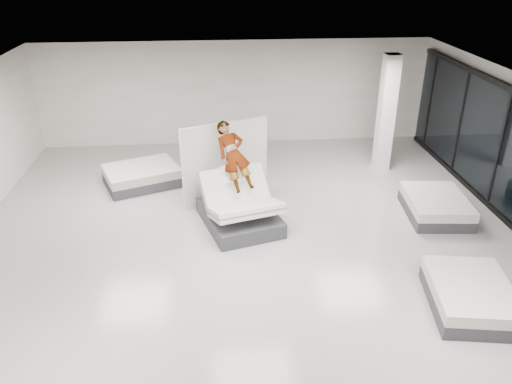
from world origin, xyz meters
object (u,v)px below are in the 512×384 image
flat_bed_right_far (436,206)px  flat_bed_right_near (470,296)px  divider_panel (226,162)px  column (386,114)px  hero_bed (240,209)px  remote (249,181)px  flat_bed_left_far (142,176)px  person (234,168)px

flat_bed_right_far → flat_bed_right_near: size_ratio=0.96×
divider_panel → column: bearing=-2.8°
hero_bed → remote: 0.71m
flat_bed_right_near → flat_bed_left_far: bearing=138.2°
person → flat_bed_right_far: 4.80m
person → column: bearing=14.8°
flat_bed_right_far → remote: bearing=-179.8°
flat_bed_right_far → divider_panel: bearing=165.8°
hero_bed → flat_bed_left_far: 3.41m
flat_bed_right_near → column: (0.37, 6.14, 1.36)m
divider_panel → flat_bed_left_far: divider_panel is taller
flat_bed_left_far → flat_bed_right_near: bearing=-41.8°
remote → flat_bed_right_near: (3.59, -3.29, -0.83)m
remote → divider_panel: size_ratio=0.06×
flat_bed_right_near → column: 6.30m
hero_bed → column: column is taller
hero_bed → flat_bed_left_far: (-2.45, 2.36, -0.15)m
divider_panel → flat_bed_left_far: (-2.20, 1.08, -0.76)m
divider_panel → flat_bed_right_far: bearing=-37.0°
flat_bed_right_far → flat_bed_left_far: bearing=161.9°
person → flat_bed_left_far: 3.28m
flat_bed_right_far → column: column is taller
person → flat_bed_right_near: (3.90, -3.56, -1.02)m
column → remote: bearing=-144.2°
flat_bed_left_far → column: (6.63, 0.54, 1.35)m
person → divider_panel: 1.01m
hero_bed → flat_bed_right_far: (4.59, 0.06, -0.16)m
hero_bed → column: size_ratio=0.72×
remote → column: column is taller
hero_bed → flat_bed_right_far: bearing=0.7°
divider_panel → flat_bed_left_far: bearing=131.0°
column → divider_panel: bearing=-160.0°
person → column: 5.00m
column → flat_bed_right_far: bearing=-81.7°
flat_bed_left_far → column: size_ratio=0.68×
divider_panel → flat_bed_right_far: size_ratio=1.19×
hero_bed → flat_bed_right_far: 4.59m
hero_bed → divider_panel: divider_panel is taller
hero_bed → remote: size_ratio=16.54×
hero_bed → flat_bed_right_near: hero_bed is taller
remote → flat_bed_left_far: size_ratio=0.06×
flat_bed_right_near → flat_bed_left_far: (-6.26, 5.61, 0.01)m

